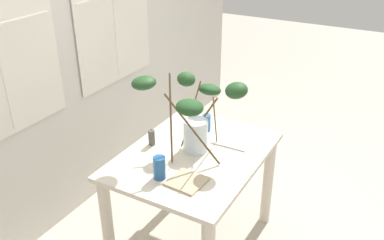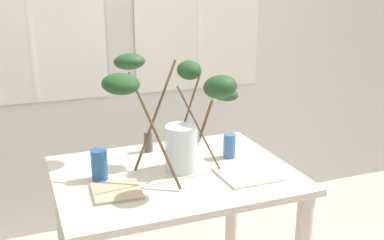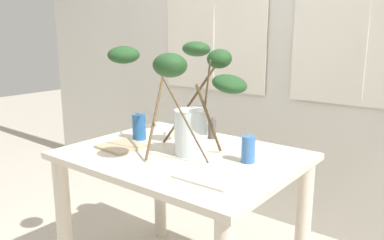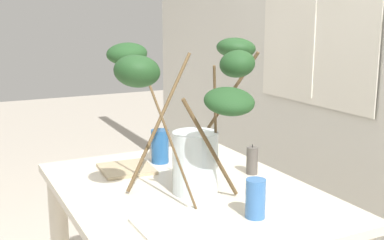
{
  "view_description": "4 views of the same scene",
  "coord_description": "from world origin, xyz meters",
  "px_view_note": "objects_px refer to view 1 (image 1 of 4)",
  "views": [
    {
      "loc": [
        -2.09,
        -1.16,
        2.25
      ],
      "look_at": [
        0.1,
        0.07,
        0.97
      ],
      "focal_mm": 39.33,
      "sensor_mm": 36.0,
      "label": 1
    },
    {
      "loc": [
        -0.67,
        -1.95,
        1.67
      ],
      "look_at": [
        0.11,
        0.04,
        1.02
      ],
      "focal_mm": 43.73,
      "sensor_mm": 36.0,
      "label": 2
    },
    {
      "loc": [
        1.18,
        -1.43,
        1.37
      ],
      "look_at": [
        0.09,
        -0.03,
        0.97
      ],
      "focal_mm": 36.51,
      "sensor_mm": 36.0,
      "label": 3
    },
    {
      "loc": [
        1.52,
        -0.75,
        1.4
      ],
      "look_at": [
        -0.03,
        0.04,
        1.03
      ],
      "focal_mm": 45.74,
      "sensor_mm": 36.0,
      "label": 4
    }
  ],
  "objects_px": {
    "drinking_glass_blue_right": "(206,123)",
    "plate_square_left": "(187,181)",
    "plate_square_right": "(235,139)",
    "dining_table": "(194,174)",
    "drinking_glass_blue_left": "(159,168)",
    "vase_with_branches": "(195,112)",
    "pillar_candle": "(152,138)"
  },
  "relations": [
    {
      "from": "drinking_glass_blue_right",
      "to": "plate_square_left",
      "type": "relative_size",
      "value": 0.61
    },
    {
      "from": "plate_square_right",
      "to": "plate_square_left",
      "type": "bearing_deg",
      "value": 176.59
    },
    {
      "from": "drinking_glass_blue_right",
      "to": "plate_square_right",
      "type": "bearing_deg",
      "value": -95.28
    },
    {
      "from": "dining_table",
      "to": "drinking_glass_blue_left",
      "type": "bearing_deg",
      "value": 172.55
    },
    {
      "from": "vase_with_branches",
      "to": "pillar_candle",
      "type": "relative_size",
      "value": 5.92
    },
    {
      "from": "dining_table",
      "to": "plate_square_left",
      "type": "distance_m",
      "value": 0.37
    },
    {
      "from": "dining_table",
      "to": "drinking_glass_blue_right",
      "type": "xyz_separation_m",
      "value": [
        0.33,
        0.08,
        0.23
      ]
    },
    {
      "from": "plate_square_left",
      "to": "vase_with_branches",
      "type": "bearing_deg",
      "value": 21.62
    },
    {
      "from": "vase_with_branches",
      "to": "plate_square_right",
      "type": "distance_m",
      "value": 0.43
    },
    {
      "from": "pillar_candle",
      "to": "drinking_glass_blue_right",
      "type": "bearing_deg",
      "value": -32.41
    },
    {
      "from": "vase_with_branches",
      "to": "drinking_glass_blue_left",
      "type": "relative_size",
      "value": 5.0
    },
    {
      "from": "vase_with_branches",
      "to": "drinking_glass_blue_right",
      "type": "bearing_deg",
      "value": 12.85
    },
    {
      "from": "dining_table",
      "to": "plate_square_left",
      "type": "bearing_deg",
      "value": -158.35
    },
    {
      "from": "dining_table",
      "to": "pillar_candle",
      "type": "bearing_deg",
      "value": 96.83
    },
    {
      "from": "plate_square_left",
      "to": "plate_square_right",
      "type": "distance_m",
      "value": 0.61
    },
    {
      "from": "plate_square_left",
      "to": "pillar_candle",
      "type": "distance_m",
      "value": 0.51
    },
    {
      "from": "vase_with_branches",
      "to": "drinking_glass_blue_right",
      "type": "distance_m",
      "value": 0.39
    },
    {
      "from": "drinking_glass_blue_right",
      "to": "pillar_candle",
      "type": "distance_m",
      "value": 0.43
    },
    {
      "from": "drinking_glass_blue_left",
      "to": "pillar_candle",
      "type": "xyz_separation_m",
      "value": [
        0.31,
        0.27,
        -0.02
      ]
    },
    {
      "from": "drinking_glass_blue_left",
      "to": "drinking_glass_blue_right",
      "type": "xyz_separation_m",
      "value": [
        0.67,
        0.03,
        -0.01
      ]
    },
    {
      "from": "drinking_glass_blue_right",
      "to": "plate_square_right",
      "type": "distance_m",
      "value": 0.24
    },
    {
      "from": "dining_table",
      "to": "plate_square_right",
      "type": "bearing_deg",
      "value": -27.3
    },
    {
      "from": "drinking_glass_blue_left",
      "to": "plate_square_left",
      "type": "relative_size",
      "value": 0.7
    },
    {
      "from": "drinking_glass_blue_right",
      "to": "plate_square_left",
      "type": "bearing_deg",
      "value": -162.46
    },
    {
      "from": "dining_table",
      "to": "drinking_glass_blue_right",
      "type": "bearing_deg",
      "value": 13.53
    },
    {
      "from": "drinking_glass_blue_left",
      "to": "pillar_candle",
      "type": "height_order",
      "value": "drinking_glass_blue_left"
    },
    {
      "from": "drinking_glass_blue_left",
      "to": "plate_square_right",
      "type": "distance_m",
      "value": 0.69
    },
    {
      "from": "dining_table",
      "to": "vase_with_branches",
      "type": "bearing_deg",
      "value": 21.3
    },
    {
      "from": "drinking_glass_blue_left",
      "to": "plate_square_left",
      "type": "bearing_deg",
      "value": -76.57
    },
    {
      "from": "drinking_glass_blue_left",
      "to": "dining_table",
      "type": "bearing_deg",
      "value": -7.45
    },
    {
      "from": "plate_square_left",
      "to": "pillar_candle",
      "type": "xyz_separation_m",
      "value": [
        0.27,
        0.43,
        0.05
      ]
    },
    {
      "from": "vase_with_branches",
      "to": "drinking_glass_blue_right",
      "type": "height_order",
      "value": "vase_with_branches"
    }
  ]
}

